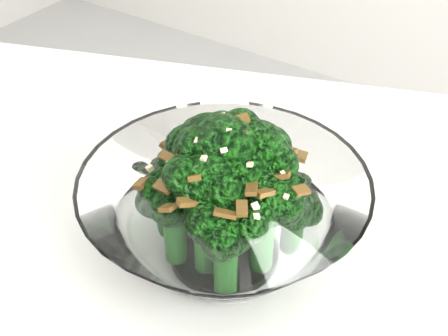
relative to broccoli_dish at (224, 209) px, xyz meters
The scene contains 1 object.
broccoli_dish is the anchor object (origin of this frame).
Camera 1 is at (0.33, -0.09, 1.11)m, focal length 50.00 mm.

